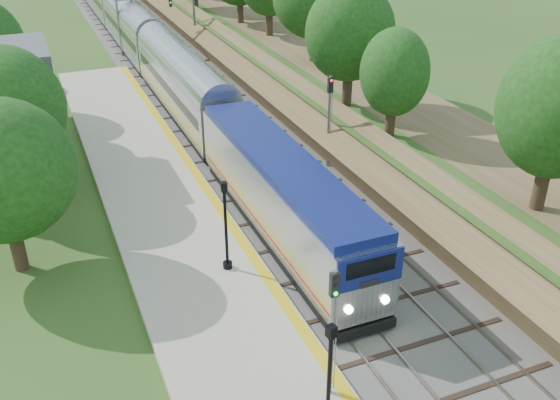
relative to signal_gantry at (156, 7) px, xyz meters
name	(u,v)px	position (x,y,z in m)	size (l,w,h in m)	color
trackbed	(146,42)	(-0.47, 5.01, -4.75)	(9.50, 170.00, 0.28)	#4C4944
platform	(185,247)	(-7.67, -38.99, -4.63)	(6.40, 68.00, 0.38)	#ACA58B
yellow_stripe	(236,233)	(-4.82, -38.99, -4.43)	(0.55, 68.00, 0.01)	gold
embankment	(215,19)	(7.88, 5.01, -2.87)	(10.64, 170.00, 11.70)	brown
signal_gantry	(156,7)	(0.00, 0.00, 0.00)	(8.40, 0.38, 6.20)	slate
trees_behind_platform	(43,155)	(-13.64, -34.32, -0.29)	(7.82, 53.32, 7.21)	#332316
train	(117,14)	(-2.47, 10.95, -2.54)	(3.03, 121.56, 4.46)	black
lamppost_mid	(329,386)	(-6.24, -52.72, -2.40)	(0.45, 0.45, 4.57)	black
lamppost_far	(226,231)	(-6.28, -41.95, -2.36)	(0.46, 0.46, 4.66)	black
signal_platform	(333,321)	(-5.37, -51.18, -1.08)	(0.32, 0.25, 5.47)	slate
signal_farside	(329,112)	(3.73, -32.74, -0.96)	(0.34, 0.27, 6.13)	slate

